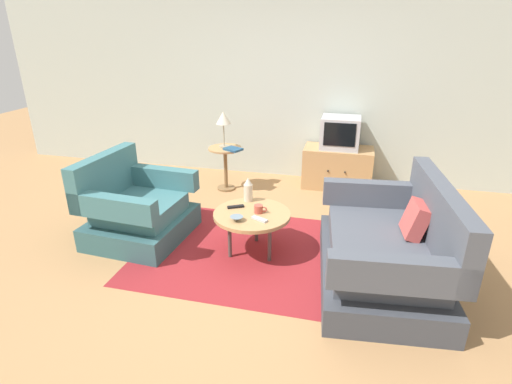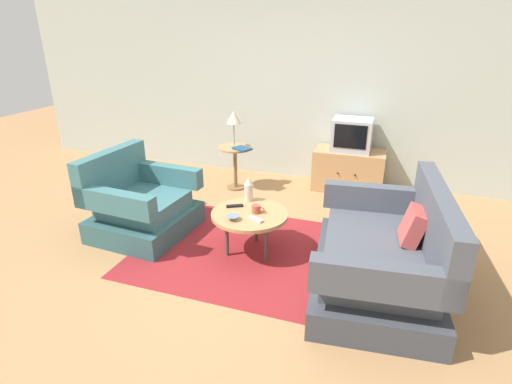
{
  "view_description": "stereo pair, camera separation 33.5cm",
  "coord_description": "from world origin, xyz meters",
  "views": [
    {
      "loc": [
        0.89,
        -3.3,
        2.11
      ],
      "look_at": [
        -0.01,
        0.33,
        0.55
      ],
      "focal_mm": 28.14,
      "sensor_mm": 36.0,
      "label": 1
    },
    {
      "loc": [
        1.21,
        -3.21,
        2.11
      ],
      "look_at": [
        -0.01,
        0.33,
        0.55
      ],
      "focal_mm": 28.14,
      "sensor_mm": 36.0,
      "label": 2
    }
  ],
  "objects": [
    {
      "name": "table_lamp",
      "position": [
        -0.78,
        1.66,
        0.97
      ],
      "size": [
        0.19,
        0.19,
        0.48
      ],
      "color": "#9E937A",
      "rests_on": "side_table"
    },
    {
      "name": "area_rug",
      "position": [
        0.01,
        0.08,
        0.0
      ],
      "size": [
        2.24,
        1.75,
        0.0
      ],
      "primitive_type": "cube",
      "color": "maroon",
      "rests_on": "ground"
    },
    {
      "name": "couch",
      "position": [
        1.28,
        -0.12,
        0.3
      ],
      "size": [
        1.14,
        1.66,
        0.93
      ],
      "rotation": [
        0.0,
        0.0,
        1.67
      ],
      "color": "#3E424B",
      "rests_on": "ground"
    },
    {
      "name": "tv_stand",
      "position": [
        0.72,
        2.1,
        0.28
      ],
      "size": [
        0.93,
        0.51,
        0.56
      ],
      "color": "tan",
      "rests_on": "ground"
    },
    {
      "name": "bowl",
      "position": [
        -0.08,
        -0.12,
        0.46
      ],
      "size": [
        0.12,
        0.12,
        0.04
      ],
      "color": "slate",
      "rests_on": "coffee_table"
    },
    {
      "name": "vase",
      "position": [
        -0.1,
        0.35,
        0.56
      ],
      "size": [
        0.09,
        0.09,
        0.25
      ],
      "color": "beige",
      "rests_on": "coffee_table"
    },
    {
      "name": "television",
      "position": [
        0.72,
        2.11,
        0.77
      ],
      "size": [
        0.51,
        0.44,
        0.42
      ],
      "color": "#B7B7BC",
      "rests_on": "tv_stand"
    },
    {
      "name": "back_wall",
      "position": [
        0.0,
        2.44,
        1.35
      ],
      "size": [
        9.0,
        0.12,
        2.7
      ],
      "primitive_type": "cube",
      "color": "#B2BCB2",
      "rests_on": "ground"
    },
    {
      "name": "side_table",
      "position": [
        -0.76,
        1.63,
        0.42
      ],
      "size": [
        0.45,
        0.45,
        0.59
      ],
      "color": "tan",
      "rests_on": "ground"
    },
    {
      "name": "ground_plane",
      "position": [
        0.0,
        0.0,
        0.0
      ],
      "size": [
        16.0,
        16.0,
        0.0
      ],
      "primitive_type": "plane",
      "color": "#AD7F51"
    },
    {
      "name": "coffee_table",
      "position": [
        0.01,
        0.08,
        0.4
      ],
      "size": [
        0.75,
        0.75,
        0.44
      ],
      "color": "tan",
      "rests_on": "ground"
    },
    {
      "name": "tv_remote_silver",
      "position": [
        0.12,
        -0.05,
        0.45
      ],
      "size": [
        0.17,
        0.12,
        0.02
      ],
      "rotation": [
        0.0,
        0.0,
        2.7
      ],
      "color": "#B2B2B7",
      "rests_on": "coffee_table"
    },
    {
      "name": "tv_remote_dark",
      "position": [
        -0.17,
        0.16,
        0.45
      ],
      "size": [
        0.17,
        0.12,
        0.02
      ],
      "rotation": [
        0.0,
        0.0,
        3.64
      ],
      "color": "black",
      "rests_on": "coffee_table"
    },
    {
      "name": "book",
      "position": [
        -0.62,
        1.55,
        0.61
      ],
      "size": [
        0.27,
        0.25,
        0.03
      ],
      "rotation": [
        0.0,
        0.0,
        -0.45
      ],
      "color": "navy",
      "rests_on": "side_table"
    },
    {
      "name": "mug",
      "position": [
        0.08,
        0.1,
        0.47
      ],
      "size": [
        0.13,
        0.08,
        0.08
      ],
      "color": "#B74C3D",
      "rests_on": "coffee_table"
    },
    {
      "name": "armchair",
      "position": [
        -1.27,
        0.12,
        0.3
      ],
      "size": [
        0.98,
        1.06,
        0.88
      ],
      "rotation": [
        0.0,
        0.0,
        -1.64
      ],
      "color": "#325C60",
      "rests_on": "ground"
    }
  ]
}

